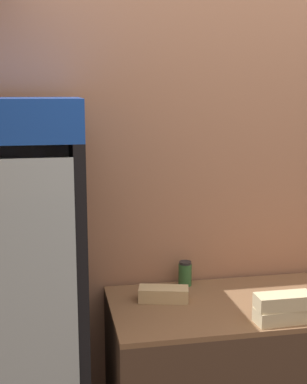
{
  "coord_description": "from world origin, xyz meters",
  "views": [
    {
      "loc": [
        -1.07,
        -1.51,
        1.93
      ],
      "look_at": [
        -0.59,
        0.99,
        1.44
      ],
      "focal_mm": 50.0,
      "sensor_mm": 36.0,
      "label": 1
    }
  ],
  "objects_px": {
    "beverage_cooler": "(6,283)",
    "sandwich_stack_middle": "(284,301)",
    "condiment_jar": "(185,273)",
    "sandwich_flat_left": "(164,294)",
    "sandwich_stack_bottom": "(283,315)"
  },
  "relations": [
    {
      "from": "sandwich_stack_bottom",
      "to": "sandwich_flat_left",
      "type": "relative_size",
      "value": 1.0
    },
    {
      "from": "sandwich_stack_bottom",
      "to": "sandwich_stack_middle",
      "type": "bearing_deg",
      "value": 0.0
    },
    {
      "from": "beverage_cooler",
      "to": "sandwich_flat_left",
      "type": "bearing_deg",
      "value": 0.27
    },
    {
      "from": "beverage_cooler",
      "to": "sandwich_flat_left",
      "type": "xyz_separation_m",
      "value": [
        0.76,
        0.0,
        -0.11
      ]
    },
    {
      "from": "sandwich_stack_middle",
      "to": "condiment_jar",
      "type": "bearing_deg",
      "value": 120.86
    },
    {
      "from": "sandwich_stack_bottom",
      "to": "sandwich_flat_left",
      "type": "height_order",
      "value": "sandwich_flat_left"
    },
    {
      "from": "sandwich_flat_left",
      "to": "condiment_jar",
      "type": "relative_size",
      "value": 2.0
    },
    {
      "from": "sandwich_stack_middle",
      "to": "condiment_jar",
      "type": "height_order",
      "value": "sandwich_stack_middle"
    },
    {
      "from": "sandwich_flat_left",
      "to": "condiment_jar",
      "type": "bearing_deg",
      "value": 50.36
    },
    {
      "from": "beverage_cooler",
      "to": "sandwich_stack_middle",
      "type": "bearing_deg",
      "value": -15.54
    },
    {
      "from": "sandwich_stack_bottom",
      "to": "sandwich_stack_middle",
      "type": "xyz_separation_m",
      "value": [
        0.0,
        0.0,
        0.07
      ]
    },
    {
      "from": "condiment_jar",
      "to": "sandwich_flat_left",
      "type": "bearing_deg",
      "value": -129.64
    },
    {
      "from": "beverage_cooler",
      "to": "sandwich_flat_left",
      "type": "height_order",
      "value": "beverage_cooler"
    },
    {
      "from": "sandwich_stack_middle",
      "to": "condiment_jar",
      "type": "relative_size",
      "value": 1.97
    },
    {
      "from": "sandwich_stack_bottom",
      "to": "sandwich_stack_middle",
      "type": "height_order",
      "value": "sandwich_stack_middle"
    }
  ]
}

